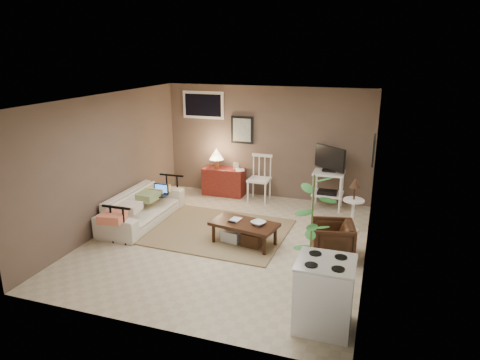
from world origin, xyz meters
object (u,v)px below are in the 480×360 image
(side_table, at_px, (354,199))
(armchair, at_px, (333,238))
(sofa, at_px, (142,202))
(stove, at_px, (324,294))
(potted_plant, at_px, (311,230))
(tv_stand, at_px, (329,176))
(coffee_table, at_px, (244,232))
(spindle_chair, at_px, (259,180))
(red_console, at_px, (223,179))

(side_table, bearing_deg, armchair, -100.64)
(sofa, distance_m, stove, 4.24)
(potted_plant, bearing_deg, tv_stand, 93.12)
(coffee_table, xyz_separation_m, potted_plant, (1.27, -1.06, 0.65))
(spindle_chair, relative_size, armchair, 1.55)
(coffee_table, distance_m, side_table, 2.06)
(armchair, bearing_deg, side_table, 157.74)
(side_table, bearing_deg, spindle_chair, 152.96)
(tv_stand, distance_m, stove, 4.01)
(coffee_table, xyz_separation_m, tv_stand, (1.09, 2.16, 0.45))
(red_console, bearing_deg, coffee_table, -61.96)
(red_console, height_order, tv_stand, tv_stand)
(potted_plant, bearing_deg, armchair, 80.40)
(coffee_table, bearing_deg, stove, -49.26)
(side_table, height_order, armchair, side_table)
(sofa, height_order, armchair, sofa)
(coffee_table, distance_m, armchair, 1.45)
(armchair, bearing_deg, red_console, -142.23)
(coffee_table, bearing_deg, armchair, 0.26)
(spindle_chair, distance_m, armchair, 2.84)
(red_console, height_order, stove, red_console)
(sofa, height_order, stove, stove)
(coffee_table, bearing_deg, sofa, 170.95)
(coffee_table, height_order, side_table, side_table)
(spindle_chair, bearing_deg, tv_stand, -0.90)
(side_table, xyz_separation_m, stove, (-0.11, -2.96, -0.18))
(coffee_table, height_order, sofa, sofa)
(coffee_table, bearing_deg, red_console, 118.04)
(coffee_table, distance_m, sofa, 2.14)
(tv_stand, relative_size, stove, 1.50)
(potted_plant, bearing_deg, stove, -68.73)
(sofa, xyz_separation_m, side_table, (3.77, 0.82, 0.22))
(tv_stand, xyz_separation_m, armchair, (0.36, -2.16, -0.36))
(coffee_table, xyz_separation_m, sofa, (-2.10, 0.33, 0.16))
(sofa, xyz_separation_m, red_console, (0.88, 1.96, -0.03))
(side_table, bearing_deg, coffee_table, -145.22)
(red_console, bearing_deg, stove, -55.89)
(red_console, distance_m, spindle_chair, 0.88)
(side_table, distance_m, potted_plant, 2.27)
(potted_plant, relative_size, stove, 1.92)
(tv_stand, xyz_separation_m, potted_plant, (0.18, -3.23, 0.20))
(red_console, relative_size, tv_stand, 0.82)
(spindle_chair, xyz_separation_m, side_table, (2.02, -1.03, 0.14))
(side_table, relative_size, potted_plant, 0.59)
(red_console, bearing_deg, armchair, -40.62)
(spindle_chair, bearing_deg, armchair, -50.36)
(sofa, relative_size, potted_plant, 1.21)
(stove, bearing_deg, side_table, 87.96)
(sofa, relative_size, stove, 2.33)
(armchair, xyz_separation_m, stove, (0.11, -1.82, 0.11))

